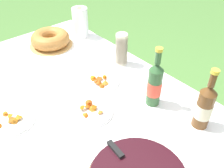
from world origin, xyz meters
name	(u,v)px	position (x,y,z in m)	size (l,w,h in m)	color
garden_table	(82,106)	(0.00, 0.00, 0.62)	(1.74, 1.01, 0.67)	brown
tablecloth	(81,100)	(0.00, 0.00, 0.66)	(1.75, 1.02, 0.10)	white
bundt_cake	(50,39)	(-0.60, 0.17, 0.73)	(0.30, 0.30, 0.10)	tan
cup_stack	(122,49)	(-0.11, 0.38, 0.78)	(0.07, 0.07, 0.20)	beige
cider_bottle_green	(155,84)	(0.27, 0.26, 0.80)	(0.07, 0.07, 0.32)	#2D562D
cider_bottle_amber	(205,106)	(0.51, 0.31, 0.79)	(0.07, 0.07, 0.31)	brown
snack_plate_near	(91,111)	(0.12, -0.02, 0.69)	(0.22, 0.22, 0.05)	white
snack_plate_right	(101,81)	(-0.03, 0.16, 0.69)	(0.22, 0.22, 0.05)	white
snack_plate_far	(10,120)	(-0.08, -0.35, 0.69)	(0.23, 0.23, 0.04)	white
paper_towel_roll	(80,22)	(-0.58, 0.41, 0.78)	(0.11, 0.11, 0.21)	white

